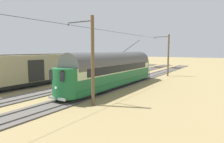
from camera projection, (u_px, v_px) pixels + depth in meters
name	position (u px, v px, depth m)	size (l,w,h in m)	color
ground_plane	(78.00, 85.00, 24.87)	(220.00, 220.00, 0.00)	#937F51
track_streetcar_siding	(109.00, 88.00, 22.69)	(2.80, 80.00, 0.18)	#56514C
track_adjacent_siding	(79.00, 85.00, 25.12)	(2.80, 80.00, 0.18)	#56514C
track_third_siding	(55.00, 82.00, 27.55)	(2.80, 80.00, 0.18)	#56514C
vintage_streetcar	(114.00, 69.00, 23.39)	(2.65, 18.27, 5.86)	#196033
coach_adjacent	(29.00, 69.00, 23.91)	(2.96, 11.97, 3.85)	tan
catenary_pole_foreground	(168.00, 54.00, 33.51)	(2.82, 0.28, 7.24)	brown
catenary_pole_mid_near	(92.00, 59.00, 15.56)	(2.82, 0.28, 7.24)	brown
overhead_wire_run	(75.00, 26.00, 17.17)	(2.62, 46.64, 0.18)	black
switch_stand	(149.00, 75.00, 29.65)	(0.50, 0.30, 1.24)	black
spare_tie_stack	(15.00, 82.00, 25.54)	(2.40, 2.40, 0.54)	#2D2316
track_end_bumper	(120.00, 74.00, 34.12)	(1.80, 0.60, 0.80)	#B2A519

